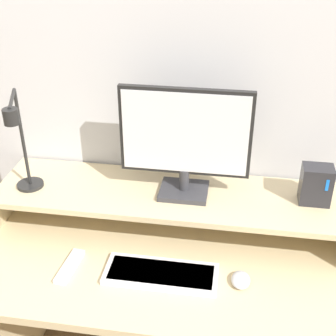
{
  "coord_description": "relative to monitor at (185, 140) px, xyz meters",
  "views": [
    {
      "loc": [
        0.23,
        -0.9,
        1.82
      ],
      "look_at": [
        0.02,
        0.38,
        1.07
      ],
      "focal_mm": 50.0,
      "sensor_mm": 36.0,
      "label": 1
    }
  ],
  "objects": [
    {
      "name": "remote_control",
      "position": [
        -0.35,
        -0.3,
        -0.35
      ],
      "size": [
        0.06,
        0.17,
        0.02
      ],
      "color": "white",
      "rests_on": "desk"
    },
    {
      "name": "router_dock",
      "position": [
        0.46,
        0.01,
        -0.15
      ],
      "size": [
        0.11,
        0.08,
        0.14
      ],
      "color": "#28282D",
      "rests_on": "monitor_shelf"
    },
    {
      "name": "desk_lamp",
      "position": [
        -0.55,
        -0.11,
        -0.02
      ],
      "size": [
        0.13,
        0.24,
        0.39
      ],
      "color": "black",
      "rests_on": "monitor_shelf"
    },
    {
      "name": "monitor_shelf",
      "position": [
        -0.06,
        -0.01,
        -0.24
      ],
      "size": [
        1.28,
        0.34,
        0.15
      ],
      "color": "beige",
      "rests_on": "desk"
    },
    {
      "name": "desk",
      "position": [
        -0.06,
        -0.19,
        -0.57
      ],
      "size": [
        1.28,
        0.7,
        0.74
      ],
      "color": "beige",
      "rests_on": "ground_plane"
    },
    {
      "name": "mouse",
      "position": [
        0.22,
        -0.28,
        -0.35
      ],
      "size": [
        0.06,
        0.08,
        0.03
      ],
      "color": "silver",
      "rests_on": "desk"
    },
    {
      "name": "keyboard",
      "position": [
        -0.04,
        -0.29,
        -0.35
      ],
      "size": [
        0.37,
        0.15,
        0.02
      ],
      "color": "white",
      "rests_on": "desk"
    },
    {
      "name": "wall_back",
      "position": [
        -0.06,
        0.2,
        0.14
      ],
      "size": [
        6.0,
        0.05,
        2.5
      ],
      "color": "silver",
      "rests_on": "ground_plane"
    },
    {
      "name": "monitor",
      "position": [
        0.0,
        0.0,
        0.0
      ],
      "size": [
        0.46,
        0.15,
        0.4
      ],
      "color": "#38383D",
      "rests_on": "monitor_shelf"
    }
  ]
}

